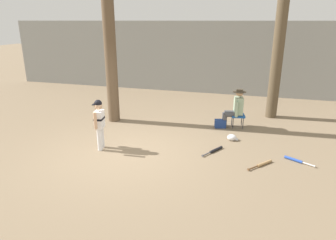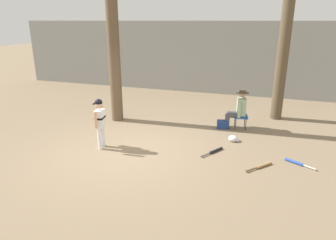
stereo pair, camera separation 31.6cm
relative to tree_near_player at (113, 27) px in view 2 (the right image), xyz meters
The scene contains 12 objects.
ground_plane 4.02m from the tree_near_player, 57.77° to the right, with size 60.00×60.00×0.00m, color #7F6B51.
concrete_back_wall 5.35m from the tree_near_player, 73.72° to the left, with size 18.00×0.36×3.14m, color gray.
tree_near_player is the anchor object (origin of this frame).
tree_behind_spectator 5.44m from the tree_near_player, 20.47° to the left, with size 0.52×0.52×4.36m.
young_ballplayer 3.21m from the tree_near_player, 72.43° to the right, with size 0.40×0.57×1.31m.
folding_stool 4.77m from the tree_near_player, ahead, with size 0.47×0.47×0.41m.
seated_spectator 4.54m from the tree_near_player, ahead, with size 0.68×0.54×1.20m.
handbag_beside_stool 4.49m from the tree_near_player, ahead, with size 0.34×0.18×0.26m, color navy.
bat_black_composite 4.87m from the tree_near_player, 23.81° to the right, with size 0.44×0.70×0.07m.
bat_wood_tan 5.91m from the tree_near_player, 23.22° to the right, with size 0.54×0.64×0.07m.
bat_blue_youth 6.40m from the tree_near_player, 16.35° to the right, with size 0.65×0.41×0.07m.
batting_helmet_white 4.90m from the tree_near_player, ahead, with size 0.31×0.23×0.18m.
Camera 2 is at (3.22, -6.19, 3.16)m, focal length 32.10 mm.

